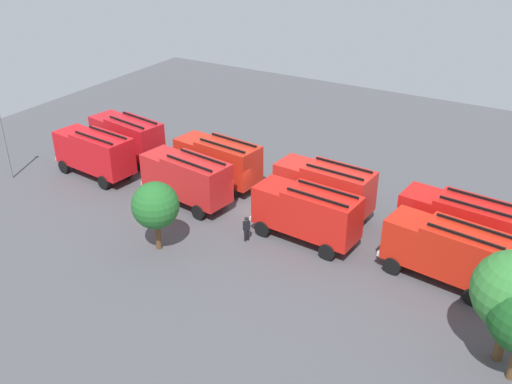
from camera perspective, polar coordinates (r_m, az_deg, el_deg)
ground_plane at (r=41.84m, az=-0.00°, el=-1.70°), size 64.53×64.53×0.00m
fire_truck_0 at (r=38.28m, az=19.37°, el=-2.69°), size 7.41×3.33×3.88m
fire_truck_1 at (r=40.60m, az=6.80°, el=0.57°), size 7.36×3.18×3.88m
fire_truck_2 at (r=44.56m, az=-3.80°, el=3.24°), size 7.43×3.41×3.88m
fire_truck_3 at (r=50.23m, az=-12.70°, el=5.47°), size 7.50×3.69×3.88m
fire_truck_4 at (r=35.06m, az=18.42°, el=-5.45°), size 7.46×3.51×3.88m
fire_truck_5 at (r=37.25m, az=5.07°, el=-1.96°), size 7.36×3.19×3.88m
fire_truck_6 at (r=41.95m, az=-6.94°, el=1.48°), size 7.46×3.54×3.88m
fire_truck_7 at (r=47.67m, az=-15.76°, el=3.89°), size 7.41×3.35×3.88m
firefighter_0 at (r=54.32m, az=-13.93°, el=5.71°), size 0.48×0.44×1.78m
firefighter_1 at (r=40.86m, az=-8.54°, el=-1.15°), size 0.40×0.48×1.81m
firefighter_2 at (r=46.69m, az=-0.29°, el=2.80°), size 0.41×0.48×1.64m
firefighter_3 at (r=37.66m, az=-0.94°, el=-3.60°), size 0.41×0.48×1.71m
tree_2 at (r=36.30m, az=-9.97°, el=-1.35°), size 3.01×3.01×4.67m
traffic_cone_0 at (r=38.05m, az=14.62°, el=-5.43°), size 0.39×0.39×0.56m
lamppost at (r=48.99m, az=-23.89°, el=5.45°), size 0.36×0.36×6.78m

